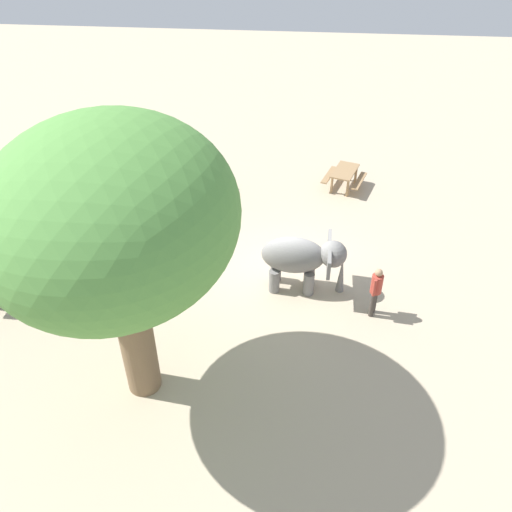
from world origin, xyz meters
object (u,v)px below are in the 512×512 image
at_px(market_stall_green, 29,208).
at_px(picnic_table_near, 344,175).
at_px(person_handler, 376,288).
at_px(elephant, 302,258).
at_px(shade_tree_main, 113,218).
at_px(wooden_bench, 212,185).

bearing_deg(market_stall_green, picnic_table_near, -67.17).
bearing_deg(person_handler, market_stall_green, 8.70).
distance_m(picnic_table_near, market_stall_green, 11.64).
bearing_deg(picnic_table_near, person_handler, -157.50).
xyz_separation_m(person_handler, market_stall_green, (2.81, 11.29, 0.19)).
xyz_separation_m(elephant, shade_tree_main, (-4.13, 3.72, 3.78)).
bearing_deg(market_stall_green, elephant, -101.28).
bearing_deg(person_handler, picnic_table_near, -62.83).
xyz_separation_m(elephant, wooden_bench, (5.22, 3.58, -0.65)).
bearing_deg(shade_tree_main, person_handler, -61.52).
height_order(elephant, picnic_table_near, elephant).
distance_m(elephant, market_stall_green, 9.38).
bearing_deg(shade_tree_main, elephant, -41.99).
relative_size(shade_tree_main, wooden_bench, 4.82).
distance_m(wooden_bench, picnic_table_near, 5.22).
bearing_deg(shade_tree_main, wooden_bench, -0.86).
bearing_deg(picnic_table_near, market_stall_green, 130.85).
bearing_deg(elephant, wooden_bench, 125.78).
relative_size(elephant, market_stall_green, 1.00).
height_order(elephant, wooden_bench, elephant).
height_order(person_handler, wooden_bench, person_handler).
distance_m(shade_tree_main, picnic_table_near, 12.48).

